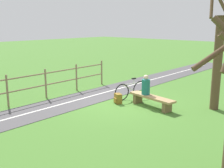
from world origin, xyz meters
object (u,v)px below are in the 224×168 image
Objects in this scene: bench at (152,99)px; bicycle at (131,90)px; tree_mid_field at (218,58)px; person_seated at (146,86)px; backpack at (118,99)px.

bicycle is (1.36, -0.41, 0.07)m from bench.
bench is 1.25× the size of bicycle.
person_seated is at bearing 31.76° from tree_mid_field.
tree_mid_field is at bearing -149.20° from backpack.
bicycle is at bearing -7.88° from bench.
person_seated is 1.16m from bicycle.
tree_mid_field is (-1.90, -1.43, 1.66)m from bench.
bench is at bearing 37.02° from tree_mid_field.
person_seated is at bearing -151.42° from backpack.
bench is 0.58m from person_seated.
tree_mid_field is at bearing 119.99° from bicycle.
bicycle reaches higher than bench.
tree_mid_field is at bearing -139.51° from person_seated.
tree_mid_field is (-3.26, -1.03, 1.59)m from bicycle.
bicycle is at bearing -10.31° from person_seated.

